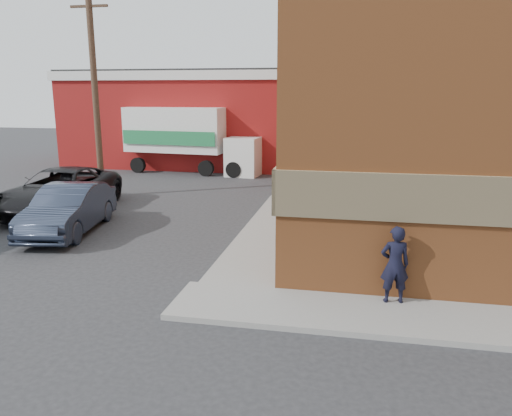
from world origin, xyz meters
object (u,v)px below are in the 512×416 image
at_px(man, 395,265).
at_px(suv_a, 61,191).
at_px(warehouse, 208,117).
at_px(sedan, 69,209).
at_px(box_truck, 189,135).
at_px(utility_pole, 94,83).

height_order(man, suv_a, man).
xyz_separation_m(warehouse, suv_a, (-1.59, -13.90, -2.01)).
relative_size(man, sedan, 0.36).
relative_size(warehouse, box_truck, 2.21).
bearing_deg(box_truck, warehouse, 97.30).
xyz_separation_m(man, suv_a, (-11.62, 6.35, -0.14)).
bearing_deg(man, sedan, -31.46).
bearing_deg(sedan, man, -30.44).
height_order(warehouse, suv_a, warehouse).
height_order(utility_pole, suv_a, utility_pole).
xyz_separation_m(warehouse, box_truck, (0.12, -4.07, -0.76)).
distance_m(sedan, box_truck, 12.39).
xyz_separation_m(warehouse, man, (10.03, -20.25, -1.87)).
bearing_deg(box_truck, utility_pole, -97.63).
bearing_deg(suv_a, sedan, -56.44).
relative_size(warehouse, suv_a, 2.82).
relative_size(warehouse, sedan, 3.54).
bearing_deg(utility_pole, man, -38.73).
relative_size(utility_pole, suv_a, 1.56).
bearing_deg(box_truck, suv_a, -94.34).
height_order(sedan, suv_a, suv_a).
bearing_deg(suv_a, box_truck, 77.05).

